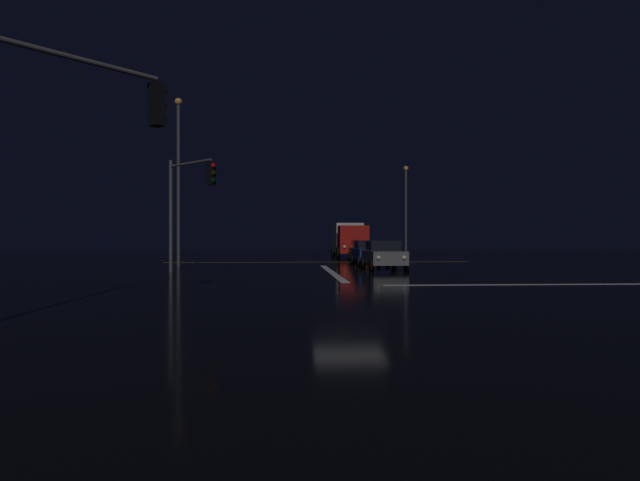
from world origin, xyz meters
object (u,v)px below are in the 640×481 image
sedan_gray (383,255)px  streetlamp_right_far (406,204)px  sedan_blue (369,252)px  traffic_signal_sw (71,128)px  traffic_signal_nw (188,194)px  sedan_orange (364,251)px  streetlamp_left_near (178,171)px  box_truck (349,239)px

sedan_gray → streetlamp_right_far: size_ratio=0.51×
sedan_gray → sedan_blue: 5.27m
streetlamp_right_far → traffic_signal_sw: bearing=-113.3°
traffic_signal_nw → traffic_signal_sw: traffic_signal_sw is taller
sedan_orange → streetlamp_right_far: (5.22, 9.02, 4.08)m
sedan_blue → streetlamp_left_near: streetlamp_left_near is taller
sedan_gray → streetlamp_left_near: size_ratio=0.43×
sedan_orange → sedan_blue: bearing=-94.7°
sedan_blue → streetlamp_left_near: 12.80m
sedan_gray → traffic_signal_sw: bearing=-120.9°
box_truck → traffic_signal_nw: (-10.20, -21.27, 2.11)m
box_truck → streetlamp_right_far: size_ratio=0.98×
sedan_gray → box_truck: bearing=89.1°
traffic_signal_sw → sedan_gray: bearing=59.1°
sedan_blue → streetlamp_right_far: (5.66, 14.37, 4.08)m
traffic_signal_nw → streetlamp_left_near: streetlamp_left_near is taller
streetlamp_right_far → streetlamp_left_near: bearing=-137.3°
traffic_signal_nw → traffic_signal_sw: size_ratio=0.95×
sedan_gray → box_truck: (0.29, 18.67, 0.91)m
sedan_orange → box_truck: bearing=91.4°
box_truck → streetlamp_right_far: 6.36m
traffic_signal_nw → box_truck: bearing=64.4°
sedan_gray → traffic_signal_nw: (-9.91, -2.60, 3.01)m
sedan_orange → traffic_signal_sw: size_ratio=0.74×
box_truck → sedan_gray: bearing=-90.9°
sedan_gray → streetlamp_left_near: streetlamp_left_near is taller
streetlamp_left_near → sedan_gray: bearing=-17.4°
sedan_orange → streetlamp_right_far: streetlamp_right_far is taller
box_truck → traffic_signal_sw: bearing=-106.1°
streetlamp_left_near → traffic_signal_sw: bearing=-84.7°
box_truck → traffic_signal_sw: 36.54m
sedan_gray → sedan_orange: same height
streetlamp_left_near → streetlamp_right_far: bearing=42.7°
sedan_gray → traffic_signal_nw: 10.68m
sedan_gray → streetlamp_left_near: bearing=162.6°
traffic_signal_sw → streetlamp_left_near: size_ratio=0.58×
sedan_gray → streetlamp_right_far: bearing=73.8°
traffic_signal_nw → sedan_gray: bearing=14.7°
streetlamp_left_near → streetlamp_right_far: (17.37, 16.00, -0.85)m
sedan_gray → box_truck: box_truck is taller
sedan_orange → traffic_signal_nw: (-10.40, -13.22, 3.01)m
sedan_gray → traffic_signal_nw: size_ratio=0.78×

